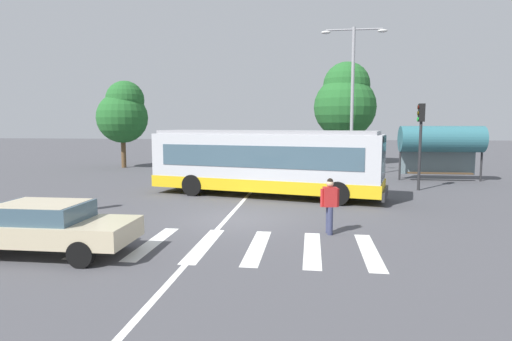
% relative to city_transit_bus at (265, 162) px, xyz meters
% --- Properties ---
extents(ground_plane, '(160.00, 160.00, 0.00)m').
position_rel_city_transit_bus_xyz_m(ground_plane, '(-0.49, -5.03, -1.59)').
color(ground_plane, '#47474C').
extents(city_transit_bus, '(11.13, 4.92, 3.06)m').
position_rel_city_transit_bus_xyz_m(city_transit_bus, '(0.00, 0.00, 0.00)').
color(city_transit_bus, black).
rests_on(city_transit_bus, ground_plane).
extents(pedestrian_crossing_street, '(0.57, 0.38, 1.72)m').
position_rel_city_transit_bus_xyz_m(pedestrian_crossing_street, '(2.70, -6.65, -0.62)').
color(pedestrian_crossing_street, '#333856').
rests_on(pedestrian_crossing_street, ground_plane).
extents(foreground_sedan, '(4.52, 1.91, 1.35)m').
position_rel_city_transit_bus_xyz_m(foreground_sedan, '(-4.60, -9.69, -0.82)').
color(foreground_sedan, black).
rests_on(foreground_sedan, ground_plane).
extents(parked_car_teal, '(1.92, 4.53, 1.35)m').
position_rel_city_transit_bus_xyz_m(parked_car_teal, '(-5.81, 10.30, -0.82)').
color(parked_car_teal, black).
rests_on(parked_car_teal, ground_plane).
extents(parked_car_white, '(1.99, 4.56, 1.35)m').
position_rel_city_transit_bus_xyz_m(parked_car_white, '(-3.24, 10.49, -0.82)').
color(parked_car_white, black).
rests_on(parked_car_white, ground_plane).
extents(parked_car_red, '(2.04, 4.59, 1.35)m').
position_rel_city_transit_bus_xyz_m(parked_car_red, '(-0.46, 10.50, -0.82)').
color(parked_car_red, black).
rests_on(parked_car_red, ground_plane).
extents(parked_car_blue, '(2.01, 4.57, 1.35)m').
position_rel_city_transit_bus_xyz_m(parked_car_blue, '(2.18, 9.80, -0.82)').
color(parked_car_blue, black).
rests_on(parked_car_blue, ground_plane).
extents(traffic_light_far_corner, '(0.33, 0.32, 4.37)m').
position_rel_city_transit_bus_xyz_m(traffic_light_far_corner, '(7.56, 2.70, 1.37)').
color(traffic_light_far_corner, '#28282B').
rests_on(traffic_light_far_corner, ground_plane).
extents(bus_stop_shelter, '(4.74, 1.54, 3.25)m').
position_rel_city_transit_bus_xyz_m(bus_stop_shelter, '(9.73, 6.71, 0.83)').
color(bus_stop_shelter, '#28282B').
rests_on(bus_stop_shelter, ground_plane).
extents(twin_arm_street_lamp, '(3.98, 0.32, 9.24)m').
position_rel_city_transit_bus_xyz_m(twin_arm_street_lamp, '(4.60, 7.51, 4.04)').
color(twin_arm_street_lamp, '#939399').
rests_on(twin_arm_street_lamp, ground_plane).
extents(background_tree_left, '(3.88, 3.88, 6.67)m').
position_rel_city_transit_bus_xyz_m(background_tree_left, '(-12.28, 11.64, 2.67)').
color(background_tree_left, brown).
rests_on(background_tree_left, ground_plane).
extents(background_tree_right, '(5.18, 5.18, 8.54)m').
position_rel_city_transit_bus_xyz_m(background_tree_right, '(4.90, 16.92, 3.73)').
color(background_tree_right, brown).
rests_on(background_tree_right, ground_plane).
extents(crosswalk_painted_stripes, '(7.90, 3.36, 0.01)m').
position_rel_city_transit_bus_xyz_m(crosswalk_painted_stripes, '(-0.04, -8.33, -1.58)').
color(crosswalk_painted_stripes, silver).
rests_on(crosswalk_painted_stripes, ground_plane).
extents(lane_center_line, '(0.16, 24.00, 0.01)m').
position_rel_city_transit_bus_xyz_m(lane_center_line, '(-0.82, -3.03, -1.58)').
color(lane_center_line, silver).
rests_on(lane_center_line, ground_plane).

